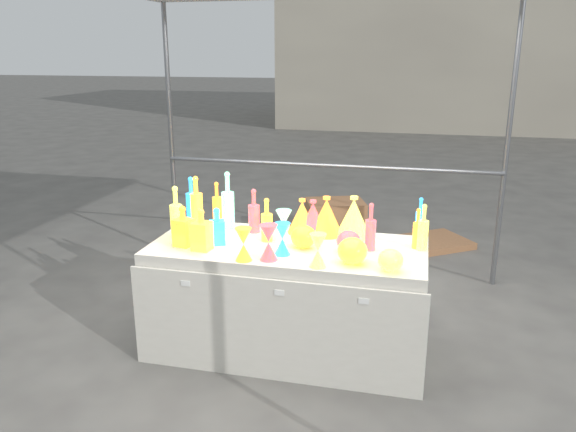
% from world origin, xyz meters
% --- Properties ---
extents(ground, '(80.00, 80.00, 0.00)m').
position_xyz_m(ground, '(0.00, 0.00, 0.00)').
color(ground, slate).
rests_on(ground, ground).
extents(display_table, '(1.84, 0.83, 0.75)m').
position_xyz_m(display_table, '(0.00, -0.01, 0.37)').
color(display_table, silver).
rests_on(display_table, ground).
extents(background_building, '(14.00, 6.00, 6.00)m').
position_xyz_m(background_building, '(4.00, 14.00, 3.00)').
color(background_building, '#BEB49E').
rests_on(background_building, ground).
extents(cardboard_box_closed, '(0.72, 0.62, 0.44)m').
position_xyz_m(cardboard_box_closed, '(-0.04, 2.36, 0.22)').
color(cardboard_box_closed, '#9E6B47').
rests_on(cardboard_box_closed, ground).
extents(cardboard_box_flat, '(0.98, 0.92, 0.07)m').
position_xyz_m(cardboard_box_flat, '(0.95, 2.40, 0.03)').
color(cardboard_box_flat, '#9E6B47').
rests_on(cardboard_box_flat, ground).
extents(bottle_0, '(0.11, 0.11, 0.35)m').
position_xyz_m(bottle_0, '(-0.78, 0.34, 0.93)').
color(bottle_0, red).
rests_on(bottle_0, display_table).
extents(bottle_1, '(0.09, 0.09, 0.34)m').
position_xyz_m(bottle_1, '(-0.82, 0.35, 0.92)').
color(bottle_1, '#178124').
rests_on(bottle_1, display_table).
extents(bottle_2, '(0.09, 0.09, 0.32)m').
position_xyz_m(bottle_2, '(-0.62, 0.35, 0.91)').
color(bottle_2, yellow).
rests_on(bottle_2, display_table).
extents(bottle_3, '(0.08, 0.08, 0.31)m').
position_xyz_m(bottle_3, '(-0.30, 0.22, 0.91)').
color(bottle_3, '#201B9E').
rests_on(bottle_3, display_table).
extents(bottle_4, '(0.10, 0.10, 0.36)m').
position_xyz_m(bottle_4, '(-0.78, -0.01, 0.93)').
color(bottle_4, '#136277').
rests_on(bottle_4, display_table).
extents(bottle_5, '(0.11, 0.11, 0.41)m').
position_xyz_m(bottle_5, '(-0.51, 0.27, 0.96)').
color(bottle_5, '#D22A74').
rests_on(bottle_5, display_table).
extents(bottle_6, '(0.09, 0.09, 0.30)m').
position_xyz_m(bottle_6, '(-0.16, 0.05, 0.90)').
color(bottle_6, red).
rests_on(bottle_6, display_table).
extents(decanter_0, '(0.12, 0.12, 0.27)m').
position_xyz_m(decanter_0, '(-0.52, -0.21, 0.89)').
color(decanter_0, red).
rests_on(decanter_0, display_table).
extents(decanter_1, '(0.13, 0.13, 0.27)m').
position_xyz_m(decanter_1, '(-0.66, -0.17, 0.89)').
color(decanter_1, yellow).
rests_on(decanter_1, display_table).
extents(decanter_2, '(0.13, 0.13, 0.25)m').
position_xyz_m(decanter_2, '(-0.46, -0.09, 0.87)').
color(decanter_2, '#178124').
rests_on(decanter_2, display_table).
extents(hourglass_0, '(0.12, 0.12, 0.21)m').
position_xyz_m(hourglass_0, '(-0.20, -0.34, 0.85)').
color(hourglass_0, yellow).
rests_on(hourglass_0, display_table).
extents(hourglass_1, '(0.13, 0.13, 0.22)m').
position_xyz_m(hourglass_1, '(-0.05, -0.29, 0.86)').
color(hourglass_1, '#201B9E').
rests_on(hourglass_1, display_table).
extents(hourglass_2, '(0.11, 0.11, 0.20)m').
position_xyz_m(hourglass_2, '(0.26, -0.34, 0.85)').
color(hourglass_2, '#136277').
rests_on(hourglass_2, display_table).
extents(hourglass_3, '(0.12, 0.12, 0.21)m').
position_xyz_m(hourglass_3, '(-0.05, 0.08, 0.86)').
color(hourglass_3, '#D22A74').
rests_on(hourglass_3, display_table).
extents(hourglass_5, '(0.14, 0.14, 0.21)m').
position_xyz_m(hourglass_5, '(0.01, -0.18, 0.85)').
color(hourglass_5, '#178124').
rests_on(hourglass_5, display_table).
extents(globe_0, '(0.24, 0.24, 0.14)m').
position_xyz_m(globe_0, '(0.45, -0.24, 0.82)').
color(globe_0, red).
rests_on(globe_0, display_table).
extents(globe_1, '(0.19, 0.19, 0.12)m').
position_xyz_m(globe_1, '(0.68, -0.30, 0.81)').
color(globe_1, '#136277').
rests_on(globe_1, display_table).
extents(globe_2, '(0.18, 0.18, 0.13)m').
position_xyz_m(globe_2, '(0.11, -0.02, 0.82)').
color(globe_2, yellow).
rests_on(globe_2, display_table).
extents(globe_3, '(0.21, 0.21, 0.13)m').
position_xyz_m(globe_3, '(0.40, -0.03, 0.81)').
color(globe_3, '#201B9E').
rests_on(globe_3, display_table).
extents(lampshade_0, '(0.23, 0.23, 0.25)m').
position_xyz_m(lampshade_0, '(0.03, 0.28, 0.87)').
color(lampshade_0, '#C2D42C').
rests_on(lampshade_0, display_table).
extents(lampshade_1, '(0.29, 0.29, 0.27)m').
position_xyz_m(lampshade_1, '(0.21, 0.28, 0.89)').
color(lampshade_1, '#C2D42C').
rests_on(lampshade_1, display_table).
extents(lampshade_2, '(0.24, 0.24, 0.24)m').
position_xyz_m(lampshade_2, '(0.11, 0.28, 0.87)').
color(lampshade_2, '#201B9E').
rests_on(lampshade_2, display_table).
extents(lampshade_3, '(0.26, 0.26, 0.29)m').
position_xyz_m(lampshade_3, '(0.39, 0.28, 0.89)').
color(lampshade_3, '#136277').
rests_on(lampshade_3, display_table).
extents(bottle_8, '(0.07, 0.07, 0.28)m').
position_xyz_m(bottle_8, '(0.84, 0.36, 0.89)').
color(bottle_8, '#178124').
rests_on(bottle_8, display_table).
extents(bottle_9, '(0.07, 0.07, 0.27)m').
position_xyz_m(bottle_9, '(0.82, 0.14, 0.88)').
color(bottle_9, yellow).
rests_on(bottle_9, display_table).
extents(bottle_10, '(0.08, 0.08, 0.31)m').
position_xyz_m(bottle_10, '(0.53, 0.04, 0.91)').
color(bottle_10, '#201B9E').
rests_on(bottle_10, display_table).
extents(bottle_11, '(0.09, 0.09, 0.30)m').
position_xyz_m(bottle_11, '(0.86, 0.12, 0.90)').
color(bottle_11, '#136277').
rests_on(bottle_11, display_table).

